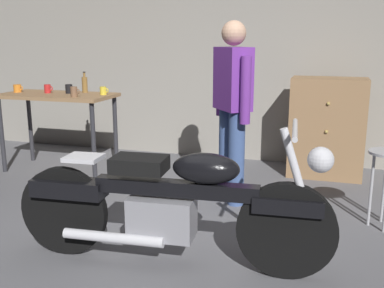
% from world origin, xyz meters
% --- Properties ---
extents(ground_plane, '(12.00, 12.00, 0.00)m').
position_xyz_m(ground_plane, '(0.00, 0.00, 0.00)').
color(ground_plane, slate).
extents(back_wall, '(8.00, 0.12, 3.10)m').
position_xyz_m(back_wall, '(0.00, 2.80, 1.55)').
color(back_wall, gray).
rests_on(back_wall, ground_plane).
extents(workbench, '(1.30, 0.64, 0.90)m').
position_xyz_m(workbench, '(-1.85, 1.62, 0.79)').
color(workbench, '#99724C').
rests_on(workbench, ground_plane).
extents(motorcycle, '(2.19, 0.60, 1.00)m').
position_xyz_m(motorcycle, '(0.16, -0.15, 0.45)').
color(motorcycle, black).
rests_on(motorcycle, ground_plane).
extents(person_standing, '(0.41, 0.46, 1.67)m').
position_xyz_m(person_standing, '(0.28, 1.19, 0.93)').
color(person_standing, '#405A92').
rests_on(person_standing, ground_plane).
extents(wooden_dresser, '(0.80, 0.47, 1.10)m').
position_xyz_m(wooden_dresser, '(1.11, 2.30, 0.55)').
color(wooden_dresser, '#99724C').
rests_on(wooden_dresser, ground_plane).
extents(mug_black_matte, '(0.11, 0.08, 0.10)m').
position_xyz_m(mug_black_matte, '(-1.74, 1.69, 0.95)').
color(mug_black_matte, black).
rests_on(mug_black_matte, workbench).
extents(mug_red_diner, '(0.11, 0.07, 0.10)m').
position_xyz_m(mug_red_diner, '(-2.00, 1.66, 0.95)').
color(mug_red_diner, red).
rests_on(mug_red_diner, workbench).
extents(mug_brown_stoneware, '(0.11, 0.07, 0.11)m').
position_xyz_m(mug_brown_stoneware, '(-1.50, 1.42, 0.96)').
color(mug_brown_stoneware, brown).
rests_on(mug_brown_stoneware, workbench).
extents(mug_yellow_tall, '(0.10, 0.07, 0.09)m').
position_xyz_m(mug_yellow_tall, '(-1.30, 1.70, 0.95)').
color(mug_yellow_tall, yellow).
rests_on(mug_yellow_tall, workbench).
extents(mug_orange_travel, '(0.12, 0.09, 0.09)m').
position_xyz_m(mug_orange_travel, '(-2.38, 1.61, 0.95)').
color(mug_orange_travel, orange).
rests_on(mug_orange_travel, workbench).
extents(bottle, '(0.06, 0.06, 0.24)m').
position_xyz_m(bottle, '(-1.61, 1.83, 1.00)').
color(bottle, olive).
rests_on(bottle, workbench).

